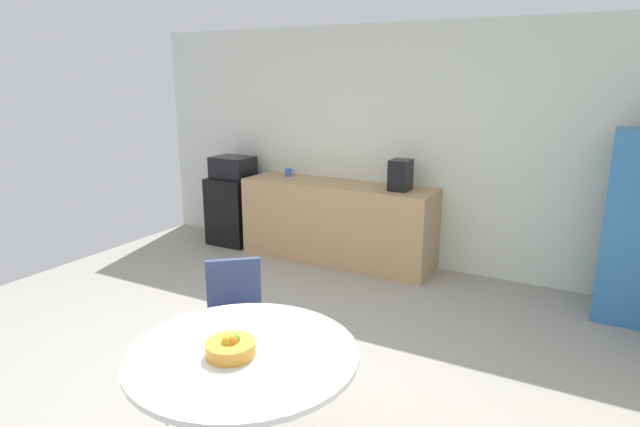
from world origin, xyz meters
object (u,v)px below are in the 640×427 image
microwave (233,167)px  chair_navy (235,306)px  round_table (244,373)px  mini_fridge (235,210)px  fruit_bowl (231,347)px  mug_green (400,186)px  coffee_maker (400,175)px  mug_white (289,172)px

microwave → chair_navy: 3.19m
microwave → round_table: bearing=-51.5°
mini_fridge → round_table: (2.59, -3.25, 0.18)m
mini_fridge → microwave: (0.00, 0.00, 0.55)m
round_table → mini_fridge: bearing=128.5°
chair_navy → fruit_bowl: bearing=-52.9°
mug_green → round_table: bearing=-83.0°
fruit_bowl → microwave: bearing=127.7°
chair_navy → fruit_bowl: 1.06m
mini_fridge → mug_green: bearing=0.2°
round_table → chair_navy: bearing=130.4°
round_table → fruit_bowl: size_ratio=4.69×
coffee_maker → chair_navy: bearing=-95.7°
microwave → fruit_bowl: 4.19m
microwave → coffee_maker: 2.19m
round_table → fruit_bowl: bearing=-117.1°
fruit_bowl → chair_navy: bearing=127.1°
mini_fridge → mug_white: bearing=7.3°
mini_fridge → fruit_bowl: mini_fridge is taller
mug_white → round_table: bearing=-61.3°
mug_white → coffee_maker: coffee_maker is taller
chair_navy → coffee_maker: 2.56m
round_table → coffee_maker: 3.31m
mini_fridge → fruit_bowl: size_ratio=3.35×
mug_white → coffee_maker: (1.44, -0.10, 0.11)m
fruit_bowl → mug_white: mug_white is taller
chair_navy → fruit_bowl: (0.62, -0.82, 0.24)m
microwave → round_table: 4.17m
mini_fridge → round_table: size_ratio=0.71×
mini_fridge → round_table: mini_fridge is taller
round_table → mug_green: 3.30m
microwave → mini_fridge: bearing=180.0°
microwave → mug_white: (0.75, 0.10, -0.02)m
fruit_bowl → mug_white: size_ratio=1.93×
round_table → mug_green: mug_green is taller
mug_green → coffee_maker: (0.00, -0.01, 0.11)m
fruit_bowl → mug_green: size_ratio=1.93×
fruit_bowl → mug_white: bearing=117.9°
mug_white → mug_green: (1.43, -0.09, 0.00)m
mini_fridge → mug_green: mug_green is taller
mini_fridge → coffee_maker: size_ratio=2.61×
chair_navy → microwave: bearing=127.9°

